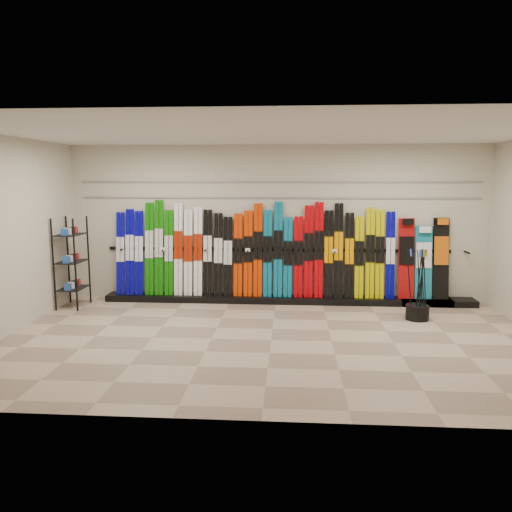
{
  "coord_description": "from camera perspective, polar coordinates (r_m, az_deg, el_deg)",
  "views": [
    {
      "loc": [
        0.27,
        -7.09,
        2.36
      ],
      "look_at": [
        -0.3,
        1.0,
        1.1
      ],
      "focal_mm": 35.0,
      "sensor_mm": 36.0,
      "label": 1
    }
  ],
  "objects": [
    {
      "name": "skis",
      "position": [
        9.55,
        -0.4,
        0.37
      ],
      "size": [
        5.36,
        0.24,
        1.83
      ],
      "color": "#060392",
      "rests_on": "ski_rack_base"
    },
    {
      "name": "ceiling",
      "position": [
        7.12,
        1.87,
        13.99
      ],
      "size": [
        8.0,
        8.0,
        0.0
      ],
      "primitive_type": "plane",
      "rotation": [
        3.14,
        0.0,
        0.0
      ],
      "color": "silver",
      "rests_on": "back_wall"
    },
    {
      "name": "back_wall",
      "position": [
        9.63,
        2.38,
        3.7
      ],
      "size": [
        8.0,
        0.0,
        8.0
      ],
      "primitive_type": "plane",
      "rotation": [
        1.57,
        0.0,
        0.0
      ],
      "color": "beige",
      "rests_on": "floor"
    },
    {
      "name": "floor",
      "position": [
        7.48,
        1.75,
        -9.57
      ],
      "size": [
        8.0,
        8.0,
        0.0
      ],
      "primitive_type": "plane",
      "color": "gray",
      "rests_on": "ground"
    },
    {
      "name": "left_wall",
      "position": [
        8.32,
        -26.93,
        1.94
      ],
      "size": [
        0.0,
        5.0,
        5.0
      ],
      "primitive_type": "plane",
      "rotation": [
        1.57,
        0.0,
        1.57
      ],
      "color": "beige",
      "rests_on": "floor"
    },
    {
      "name": "slatwall_rail_1",
      "position": [
        9.57,
        2.4,
        8.47
      ],
      "size": [
        7.6,
        0.02,
        0.03
      ],
      "primitive_type": "cube",
      "color": "gray",
      "rests_on": "back_wall"
    },
    {
      "name": "ski_rack_base",
      "position": [
        9.65,
        3.63,
        -4.98
      ],
      "size": [
        8.0,
        0.4,
        0.12
      ],
      "primitive_type": "cube",
      "color": "black",
      "rests_on": "floor"
    },
    {
      "name": "slatwall_rail_0",
      "position": [
        9.58,
        2.39,
        6.67
      ],
      "size": [
        7.6,
        0.02,
        0.03
      ],
      "primitive_type": "cube",
      "color": "gray",
      "rests_on": "back_wall"
    },
    {
      "name": "ski_poles",
      "position": [
        8.79,
        18.21,
        -3.1
      ],
      "size": [
        0.36,
        0.26,
        1.18
      ],
      "color": "black",
      "rests_on": "pole_bin"
    },
    {
      "name": "pole_bin",
      "position": [
        8.9,
        17.95,
        -6.14
      ],
      "size": [
        0.39,
        0.39,
        0.25
      ],
      "primitive_type": "cylinder",
      "color": "black",
      "rests_on": "floor"
    },
    {
      "name": "accessory_rack",
      "position": [
        9.78,
        -20.33,
        -0.7
      ],
      "size": [
        0.4,
        0.6,
        1.67
      ],
      "primitive_type": "cube",
      "color": "black",
      "rests_on": "floor"
    },
    {
      "name": "snowboards",
      "position": [
        9.88,
        18.59,
        -0.42
      ],
      "size": [
        0.94,
        0.23,
        1.52
      ],
      "color": "#990C0C",
      "rests_on": "ski_rack_base"
    }
  ]
}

